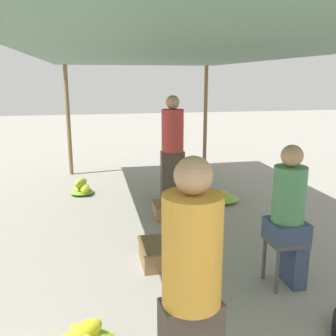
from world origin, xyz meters
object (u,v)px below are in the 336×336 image
at_px(banana_pile_right_0, 220,198).
at_px(crate_near, 164,253).
at_px(crate_mid, 167,210).
at_px(vendor_foreground, 191,288).
at_px(stool, 285,248).
at_px(banana_pile_left_1, 82,189).
at_px(shopper_walking_mid, 173,146).
at_px(banana_pile_right_1, 184,175).
at_px(vendor_seated, 290,214).

distance_m(banana_pile_right_0, crate_near, 2.25).
xyz_separation_m(banana_pile_right_0, crate_mid, (-0.99, -0.52, 0.05)).
xyz_separation_m(vendor_foreground, stool, (1.24, 1.18, -0.44)).
distance_m(banana_pile_left_1, crate_near, 2.82).
height_order(vendor_foreground, shopper_walking_mid, shopper_walking_mid).
relative_size(banana_pile_right_1, crate_mid, 1.66).
relative_size(stool, vendor_seated, 0.35).
height_order(banana_pile_right_1, crate_mid, crate_mid).
height_order(vendor_seated, crate_near, vendor_seated).
height_order(stool, banana_pile_right_1, stool).
bearing_deg(crate_mid, banana_pile_right_1, 69.27).
xyz_separation_m(vendor_foreground, shopper_walking_mid, (0.77, 4.07, 0.06)).
relative_size(vendor_seated, banana_pile_right_0, 2.42).
relative_size(stool, shopper_walking_mid, 0.28).
bearing_deg(crate_mid, vendor_foreground, -98.91).
distance_m(stool, banana_pile_left_1, 3.87).
xyz_separation_m(vendor_foreground, crate_mid, (0.50, 3.16, -0.70)).
bearing_deg(vendor_foreground, shopper_walking_mid, 79.21).
distance_m(banana_pile_right_1, crate_mid, 2.17).
bearing_deg(stool, banana_pile_right_1, 89.65).
distance_m(vendor_foreground, banana_pile_right_0, 4.04).
bearing_deg(banana_pile_right_1, banana_pile_left_1, -160.86).
xyz_separation_m(stool, shopper_walking_mid, (-0.47, 2.89, 0.50)).
height_order(stool, shopper_walking_mid, shopper_walking_mid).
distance_m(vendor_foreground, banana_pile_left_1, 4.62).
relative_size(banana_pile_right_0, crate_mid, 1.50).
relative_size(banana_pile_left_1, banana_pile_right_0, 0.87).
relative_size(vendor_foreground, banana_pile_right_0, 2.75).
distance_m(stool, crate_near, 1.26).
bearing_deg(shopper_walking_mid, vendor_foreground, -100.79).
bearing_deg(banana_pile_right_1, shopper_walking_mid, -113.45).
relative_size(crate_near, shopper_walking_mid, 0.31).
relative_size(stool, banana_pile_left_1, 0.96).
height_order(stool, crate_near, stool).
xyz_separation_m(banana_pile_right_1, crate_mid, (-0.77, -2.03, 0.05)).
distance_m(stool, crate_mid, 2.14).
relative_size(banana_pile_right_0, banana_pile_right_1, 0.90).
relative_size(vendor_foreground, banana_pile_right_1, 2.48).
height_order(crate_near, shopper_walking_mid, shopper_walking_mid).
bearing_deg(vendor_foreground, crate_mid, 81.09).
bearing_deg(vendor_foreground, stool, 43.57).
distance_m(crate_near, shopper_walking_mid, 2.42).
distance_m(vendor_foreground, crate_near, 1.98).
bearing_deg(crate_mid, banana_pile_left_1, 132.16).
distance_m(crate_near, crate_mid, 1.36).
xyz_separation_m(stool, crate_mid, (-0.74, 1.98, -0.27)).
bearing_deg(crate_near, stool, -32.40).
xyz_separation_m(vendor_seated, banana_pile_left_1, (-1.98, 3.33, -0.62)).
bearing_deg(banana_pile_right_0, banana_pile_right_1, 98.18).
height_order(vendor_seated, crate_mid, vendor_seated).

